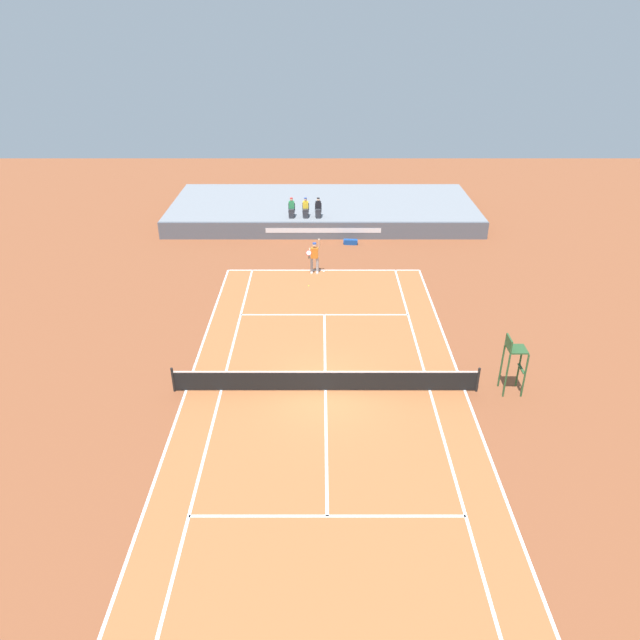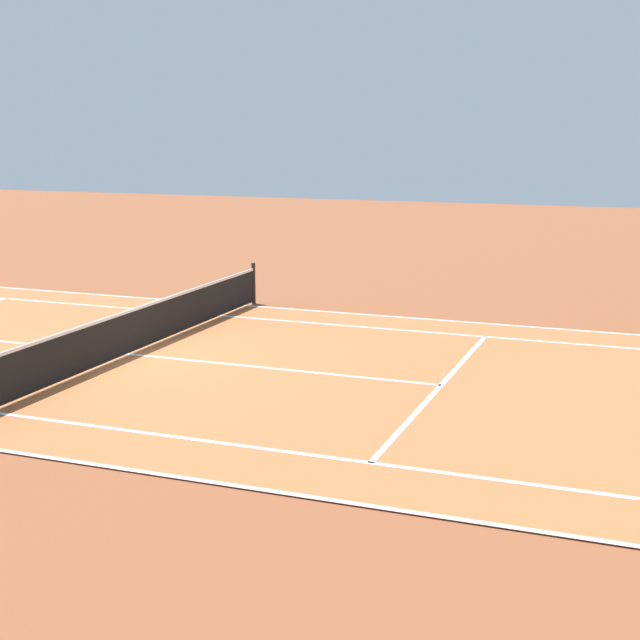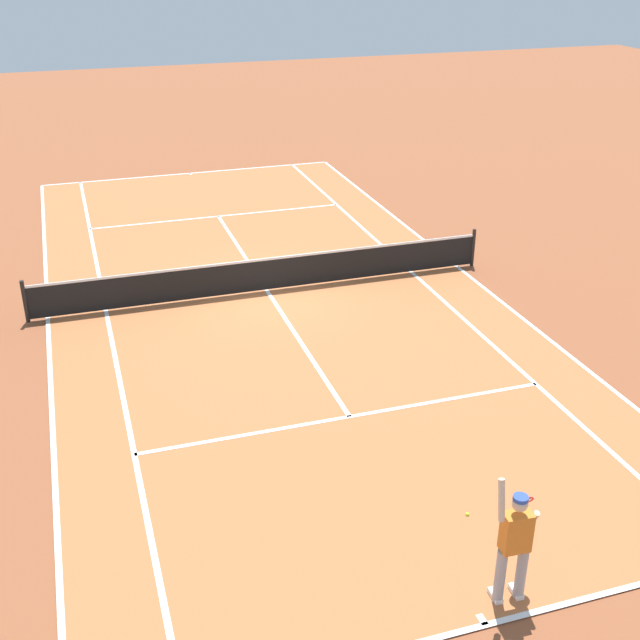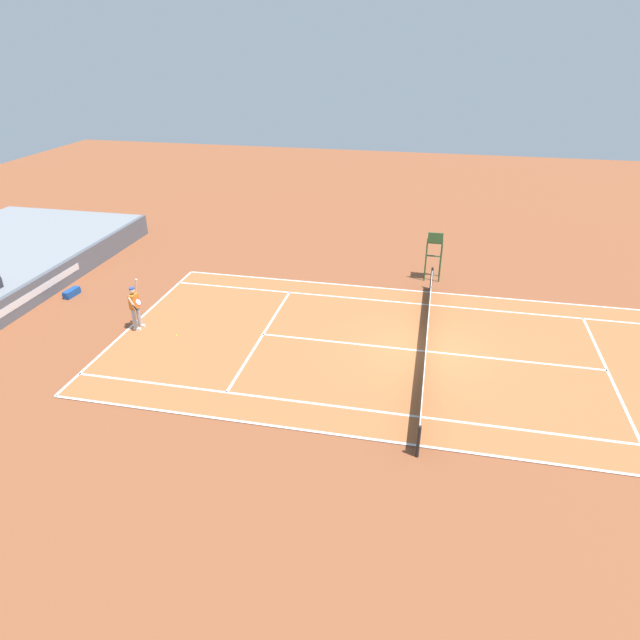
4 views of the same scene
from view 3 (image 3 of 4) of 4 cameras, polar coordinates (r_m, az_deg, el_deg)
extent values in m
plane|color=brown|center=(21.29, -3.74, 2.01)|extent=(80.00, 80.00, 0.00)
cube|color=#B76638|center=(21.29, -3.74, 2.04)|extent=(10.98, 23.78, 0.02)
cube|color=white|center=(11.99, 11.54, -20.21)|extent=(10.98, 0.10, 0.01)
cube|color=white|center=(32.33, -9.08, 10.12)|extent=(10.98, 0.10, 0.01)
cube|color=white|center=(23.11, 9.59, 3.72)|extent=(0.10, 23.78, 0.01)
cube|color=white|center=(20.79, -18.55, 0.11)|extent=(0.10, 23.78, 0.01)
cube|color=white|center=(22.54, 6.45, 3.34)|extent=(0.10, 23.78, 0.01)
cube|color=white|center=(20.78, -14.78, 0.62)|extent=(0.10, 23.78, 0.01)
cube|color=white|center=(15.86, 2.08, -6.79)|extent=(8.22, 0.10, 0.01)
cube|color=white|center=(27.14, -7.14, 7.23)|extent=(8.22, 0.10, 0.01)
cube|color=white|center=(21.28, -3.74, 2.07)|extent=(0.10, 12.80, 0.01)
cube|color=white|center=(12.05, 11.30, -19.90)|extent=(0.10, 0.20, 0.01)
cube|color=white|center=(32.23, -9.05, 10.08)|extent=(0.10, 0.20, 0.01)
cylinder|color=black|center=(23.13, 10.68, 5.01)|extent=(0.10, 0.10, 1.07)
cylinder|color=black|center=(20.61, -19.98, 1.23)|extent=(0.10, 0.10, 1.07)
cube|color=black|center=(21.11, -3.77, 3.21)|extent=(11.78, 0.02, 0.84)
cube|color=white|center=(20.95, -3.81, 4.27)|extent=(11.78, 0.03, 0.06)
cylinder|color=#9E9EA3|center=(12.05, 12.50, -17.17)|extent=(0.15, 0.15, 0.92)
cylinder|color=#9E9EA3|center=(12.17, 13.91, -16.82)|extent=(0.15, 0.15, 0.92)
cube|color=white|center=(12.36, 12.19, -18.39)|extent=(0.14, 0.29, 0.10)
cube|color=white|center=(12.49, 13.58, -18.04)|extent=(0.14, 0.29, 0.10)
cube|color=orange|center=(11.62, 13.60, -14.23)|extent=(0.41, 0.26, 0.60)
sphere|color=beige|center=(11.33, 13.84, -12.40)|extent=(0.22, 0.22, 0.22)
cylinder|color=#2D4CA8|center=(11.27, 13.89, -12.04)|extent=(0.21, 0.21, 0.06)
cylinder|color=beige|center=(11.19, 12.61, -12.21)|extent=(0.10, 0.22, 0.61)
cylinder|color=beige|center=(11.78, 14.54, -13.59)|extent=(0.11, 0.33, 0.56)
cylinder|color=black|center=(11.95, 14.37, -13.69)|extent=(0.05, 0.19, 0.25)
torus|color=red|center=(11.91, 14.06, -12.22)|extent=(0.31, 0.21, 0.26)
cylinder|color=silver|center=(11.91, 14.06, -12.22)|extent=(0.28, 0.18, 0.22)
sphere|color=#D1E533|center=(13.67, 10.29, -13.26)|extent=(0.07, 0.07, 0.07)
camera|label=1|loc=(38.31, -12.35, 32.37)|focal=32.57mm
camera|label=2|loc=(14.60, -63.39, -5.30)|focal=51.46mm
camera|label=4|loc=(29.73, 36.86, 25.29)|focal=30.90mm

